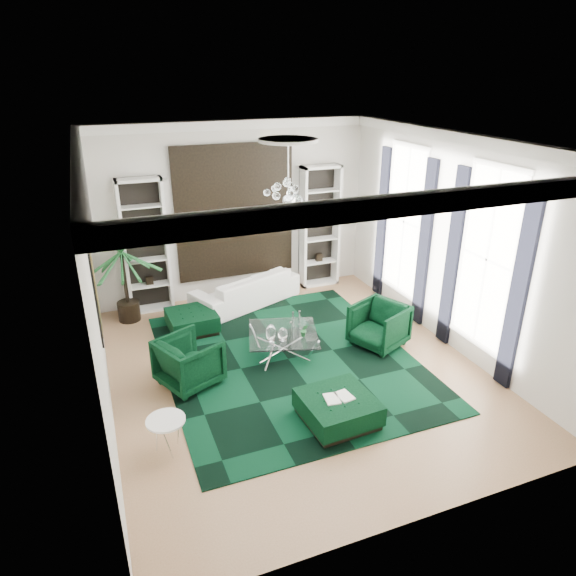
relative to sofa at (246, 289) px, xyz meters
name	(u,v)px	position (x,y,z in m)	size (l,w,h in m)	color
floor	(294,369)	(0.00, -2.85, -0.36)	(6.00, 7.00, 0.02)	#A87E58
ceiling	(296,140)	(0.00, -2.85, 3.46)	(6.00, 7.00, 0.02)	white
wall_back	(234,212)	(0.00, 0.66, 1.55)	(6.00, 0.02, 3.80)	silver
wall_front	(428,382)	(0.00, -6.36, 1.55)	(6.00, 0.02, 3.80)	silver
wall_left	(93,293)	(-3.01, -2.85, 1.55)	(0.02, 7.00, 3.80)	silver
wall_right	(453,243)	(3.01, -2.85, 1.55)	(0.02, 7.00, 3.80)	silver
crown_molding	(296,148)	(0.00, -2.85, 3.35)	(6.00, 7.00, 0.18)	white
ceiling_medallion	(288,140)	(0.00, -2.55, 3.42)	(0.90, 0.90, 0.05)	white
tapestry	(235,212)	(0.00, 0.61, 1.55)	(2.50, 0.06, 2.80)	black
shelving_left	(146,247)	(-1.95, 0.46, 1.05)	(0.90, 0.38, 2.80)	white
shelving_right	(320,227)	(1.95, 0.46, 1.05)	(0.90, 0.38, 2.80)	white
painting	(95,280)	(-2.97, -2.25, 1.50)	(0.04, 1.30, 1.60)	black
window_near	(487,260)	(2.99, -3.75, 1.55)	(0.03, 1.10, 2.90)	white
curtain_near_a	(519,292)	(2.96, -4.53, 1.30)	(0.07, 0.30, 3.25)	black
curtain_near_b	(453,259)	(2.96, -2.97, 1.30)	(0.07, 0.30, 3.25)	black
window_far	(404,222)	(2.99, -1.35, 1.55)	(0.03, 1.10, 2.90)	white
curtain_far_a	(424,245)	(2.96, -2.13, 1.30)	(0.07, 0.30, 3.25)	black
curtain_far_b	(382,224)	(2.96, -0.57, 1.30)	(0.07, 0.30, 3.25)	black
rug	(288,359)	(0.00, -2.55, -0.34)	(4.20, 5.00, 0.02)	black
sofa	(246,289)	(0.00, 0.00, 0.00)	(2.39, 0.94, 0.70)	white
armchair_left	(189,362)	(-1.75, -2.65, 0.06)	(0.87, 0.89, 0.81)	black
armchair_right	(379,325)	(1.75, -2.65, 0.06)	(0.87, 0.89, 0.81)	black
coffee_table	(283,343)	(0.00, -2.30, -0.14)	(1.20, 1.20, 0.41)	white
ottoman_side	(192,322)	(-1.35, -0.85, -0.15)	(0.90, 0.90, 0.40)	black
ottoman_front	(338,409)	(0.05, -4.40, -0.15)	(1.00, 1.00, 0.40)	black
book	(338,397)	(0.05, -4.40, 0.07)	(0.42, 0.28, 0.03)	white
side_table	(167,436)	(-2.35, -4.15, -0.10)	(0.52, 0.52, 0.50)	white
palm	(123,265)	(-2.45, 0.10, 0.85)	(1.50, 1.50, 2.40)	#1F652F
chandelier	(288,201)	(0.00, -2.55, 2.50)	(0.80, 0.80, 0.72)	white
table_plant	(304,330)	(0.30, -2.55, 0.18)	(0.13, 0.11, 0.24)	#1F652F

